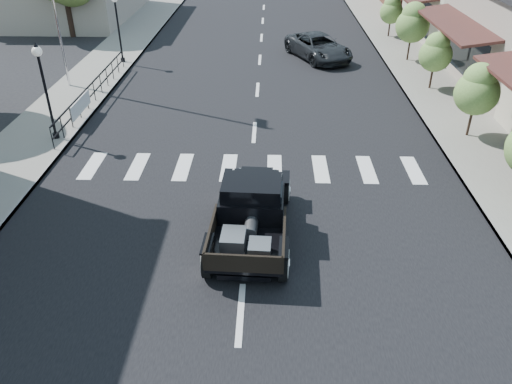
{
  "coord_description": "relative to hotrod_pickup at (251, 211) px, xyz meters",
  "views": [
    {
      "loc": [
        0.59,
        -11.29,
        8.29
      ],
      "look_at": [
        0.25,
        0.76,
        1.0
      ],
      "focal_mm": 35.0,
      "sensor_mm": 36.0,
      "label": 1
    }
  ],
  "objects": [
    {
      "name": "road_markings",
      "position": [
        -0.14,
        9.99,
        -0.85
      ],
      "size": [
        12.0,
        60.0,
        0.06
      ],
      "primitive_type": null,
      "color": "silver",
      "rests_on": "ground"
    },
    {
      "name": "small_tree_c",
      "position": [
        8.16,
        12.12,
        0.57
      ],
      "size": [
        1.52,
        1.52,
        2.54
      ],
      "primitive_type": null,
      "color": "#60873E",
      "rests_on": "sidewalk_right"
    },
    {
      "name": "banner",
      "position": [
        -7.36,
        7.99,
        -0.4
      ],
      "size": [
        0.04,
        2.2,
        0.6
      ],
      "primitive_type": null,
      "color": "silver",
      "rests_on": "sidewalk_left"
    },
    {
      "name": "lamp_post_b",
      "position": [
        -7.74,
        5.99,
        1.11
      ],
      "size": [
        0.36,
        0.36,
        3.62
      ],
      "primitive_type": null,
      "color": "black",
      "rests_on": "sidewalk_left"
    },
    {
      "name": "lamp_post_c",
      "position": [
        -7.74,
        15.99,
        1.11
      ],
      "size": [
        0.36,
        0.36,
        3.62
      ],
      "primitive_type": null,
      "color": "black",
      "rests_on": "sidewalk_left"
    },
    {
      "name": "road",
      "position": [
        -0.14,
        14.99,
        -0.84
      ],
      "size": [
        14.0,
        80.0,
        0.02
      ],
      "primitive_type": "cube",
      "color": "black",
      "rests_on": "ground"
    },
    {
      "name": "small_tree_b",
      "position": [
        8.16,
        6.7,
        0.67
      ],
      "size": [
        1.64,
        1.64,
        2.73
      ],
      "primitive_type": null,
      "color": "#60873E",
      "rests_on": "sidewalk_right"
    },
    {
      "name": "second_car",
      "position": [
        3.19,
        17.31,
        -0.17
      ],
      "size": [
        4.08,
        5.39,
        1.36
      ],
      "primitive_type": "imported",
      "rotation": [
        0.0,
        0.0,
        0.43
      ],
      "color": "black",
      "rests_on": "ground"
    },
    {
      "name": "railing",
      "position": [
        -7.44,
        9.99,
        -0.2
      ],
      "size": [
        0.08,
        10.0,
        1.0
      ],
      "primitive_type": null,
      "color": "black",
      "rests_on": "sidewalk_left"
    },
    {
      "name": "hotrod_pickup",
      "position": [
        0.0,
        0.0,
        0.0
      ],
      "size": [
        2.51,
        4.98,
        1.69
      ],
      "primitive_type": null,
      "rotation": [
        0.0,
        0.0,
        -0.05
      ],
      "color": "black",
      "rests_on": "ground"
    },
    {
      "name": "storefront_far",
      "position": [
        14.86,
        21.99,
        1.4
      ],
      "size": [
        10.0,
        9.0,
        4.5
      ],
      "primitive_type": "cube",
      "color": "#BDB5A0",
      "rests_on": "ground"
    },
    {
      "name": "ground",
      "position": [
        -0.14,
        -0.01,
        -0.85
      ],
      "size": [
        120.0,
        120.0,
        0.0
      ],
      "primitive_type": "plane",
      "color": "black",
      "rests_on": "ground"
    },
    {
      "name": "small_tree_d",
      "position": [
        8.16,
        16.8,
        0.8
      ],
      "size": [
        1.8,
        1.8,
        3.0
      ],
      "primitive_type": null,
      "color": "#60873E",
      "rests_on": "sidewalk_right"
    },
    {
      "name": "small_tree_e",
      "position": [
        8.16,
        22.15,
        0.52
      ],
      "size": [
        1.46,
        1.46,
        2.43
      ],
      "primitive_type": null,
      "color": "#60873E",
      "rests_on": "sidewalk_right"
    },
    {
      "name": "sidewalk_right",
      "position": [
        8.36,
        14.99,
        -0.77
      ],
      "size": [
        3.0,
        80.0,
        0.15
      ],
      "primitive_type": "cube",
      "color": "gray",
      "rests_on": "ground"
    },
    {
      "name": "sidewalk_left",
      "position": [
        -8.64,
        14.99,
        -0.77
      ],
      "size": [
        3.0,
        80.0,
        0.15
      ],
      "primitive_type": "cube",
      "color": "gray",
      "rests_on": "ground"
    }
  ]
}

